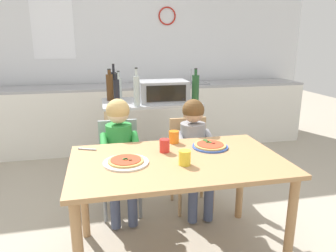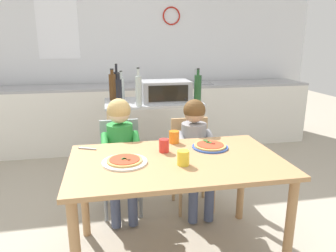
{
  "view_description": "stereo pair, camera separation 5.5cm",
  "coord_description": "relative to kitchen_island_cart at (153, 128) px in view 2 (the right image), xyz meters",
  "views": [
    {
      "loc": [
        -0.49,
        -1.91,
        1.51
      ],
      "look_at": [
        0.0,
        0.3,
        0.89
      ],
      "focal_mm": 33.58,
      "sensor_mm": 36.0,
      "label": 1
    },
    {
      "loc": [
        -0.43,
        -1.92,
        1.51
      ],
      "look_at": [
        0.0,
        0.3,
        0.89
      ],
      "focal_mm": 33.58,
      "sensor_mm": 36.0,
      "label": 2
    }
  ],
  "objects": [
    {
      "name": "serving_spoon",
      "position": [
        -0.64,
        -1.02,
        0.16
      ],
      "size": [
        0.13,
        0.07,
        0.01
      ],
      "primitive_type": "cylinder",
      "rotation": [
        0.0,
        1.57,
        2.72
      ],
      "color": "#B7BABF",
      "rests_on": "dining_table"
    },
    {
      "name": "drinking_cup_red",
      "position": [
        -0.1,
        -1.18,
        0.2
      ],
      "size": [
        0.07,
        0.07,
        0.09
      ],
      "primitive_type": "cylinder",
      "color": "red",
      "rests_on": "dining_table"
    },
    {
      "name": "drinking_cup_orange",
      "position": [
        0.02,
        -1.0,
        0.2
      ],
      "size": [
        0.08,
        0.08,
        0.09
      ],
      "primitive_type": "cylinder",
      "color": "orange",
      "rests_on": "dining_table"
    },
    {
      "name": "bottle_squat_spirits",
      "position": [
        -0.17,
        -0.23,
        0.45
      ],
      "size": [
        0.06,
        0.06,
        0.38
      ],
      "color": "#ADB7B2",
      "rests_on": "kitchen_island_cart"
    },
    {
      "name": "pizza_plate_blue_rimmed",
      "position": [
        0.26,
        -1.16,
        0.16
      ],
      "size": [
        0.27,
        0.27,
        0.03
      ],
      "color": "#3356B7",
      "rests_on": "dining_table"
    },
    {
      "name": "bottle_brown_beer",
      "position": [
        -0.36,
        0.22,
        0.45
      ],
      "size": [
        0.06,
        0.06,
        0.38
      ],
      "color": "black",
      "rests_on": "kitchen_island_cart"
    },
    {
      "name": "dining_chair_left",
      "position": [
        -0.38,
        -0.6,
        -0.11
      ],
      "size": [
        0.36,
        0.36,
        0.81
      ],
      "color": "gray",
      "rests_on": "ground"
    },
    {
      "name": "ground_plane",
      "position": [
        -0.04,
        -0.2,
        -0.59
      ],
      "size": [
        11.41,
        11.41,
        0.0
      ],
      "primitive_type": "plane",
      "color": "#A89E8C"
    },
    {
      "name": "child_in_green_shirt",
      "position": [
        -0.38,
        -0.72,
        0.08
      ],
      "size": [
        0.32,
        0.42,
        1.02
      ],
      "color": "#424C6B",
      "rests_on": "ground"
    },
    {
      "name": "bottle_dark_olive_oil",
      "position": [
        -0.41,
        0.14,
        0.44
      ],
      "size": [
        0.07,
        0.07,
        0.34
      ],
      "color": "#4C2D14",
      "rests_on": "kitchen_island_cart"
    },
    {
      "name": "bottle_slim_sauce",
      "position": [
        -0.32,
        0.14,
        0.42
      ],
      "size": [
        0.06,
        0.06,
        0.31
      ],
      "color": "#ADB7B2",
      "rests_on": "kitchen_island_cart"
    },
    {
      "name": "drinking_cup_yellow",
      "position": [
        -0.02,
        -1.44,
        0.2
      ],
      "size": [
        0.08,
        0.08,
        0.1
      ],
      "primitive_type": "cylinder",
      "color": "yellow",
      "rests_on": "dining_table"
    },
    {
      "name": "bottle_clear_vinegar",
      "position": [
        0.43,
        -0.2,
        0.44
      ],
      "size": [
        0.07,
        0.07,
        0.35
      ],
      "color": "#1E4723",
      "rests_on": "kitchen_island_cart"
    },
    {
      "name": "kitchen_counter",
      "position": [
        -0.04,
        1.16,
        -0.14
      ],
      "size": [
        4.96,
        0.6,
        1.09
      ],
      "color": "silver",
      "rests_on": "ground"
    },
    {
      "name": "dining_chair_right",
      "position": [
        0.26,
        -0.66,
        -0.11
      ],
      "size": [
        0.36,
        0.36,
        0.81
      ],
      "color": "tan",
      "rests_on": "ground"
    },
    {
      "name": "bottle_tall_green_wine",
      "position": [
        -0.36,
        -0.07,
        0.43
      ],
      "size": [
        0.06,
        0.06,
        0.31
      ],
      "color": "black",
      "rests_on": "kitchen_island_cart"
    },
    {
      "name": "pizza_plate_white",
      "position": [
        -0.38,
        -1.34,
        0.16
      ],
      "size": [
        0.29,
        0.29,
        0.03
      ],
      "color": "white",
      "rests_on": "dining_table"
    },
    {
      "name": "kitchen_island_cart",
      "position": [
        0.0,
        0.0,
        0.0
      ],
      "size": [
        1.01,
        0.59,
        0.88
      ],
      "color": "#B7BABF",
      "rests_on": "ground"
    },
    {
      "name": "dining_table",
      "position": [
        -0.04,
        -1.34,
        0.05
      ],
      "size": [
        1.42,
        0.85,
        0.74
      ],
      "color": "#AD7F51",
      "rests_on": "ground"
    },
    {
      "name": "child_in_grey_shirt",
      "position": [
        0.26,
        -0.78,
        0.07
      ],
      "size": [
        0.32,
        0.42,
        1.0
      ],
      "color": "#424C6B",
      "rests_on": "ground"
    },
    {
      "name": "toaster_oven",
      "position": [
        0.13,
        -0.02,
        0.4
      ],
      "size": [
        0.51,
        0.35,
        0.22
      ],
      "color": "#999BA0",
      "rests_on": "kitchen_island_cart"
    },
    {
      "name": "back_wall_tiled",
      "position": [
        -0.04,
        1.57,
        0.76
      ],
      "size": [
        5.51,
        0.14,
        2.7
      ],
      "color": "silver",
      "rests_on": "ground"
    }
  ]
}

